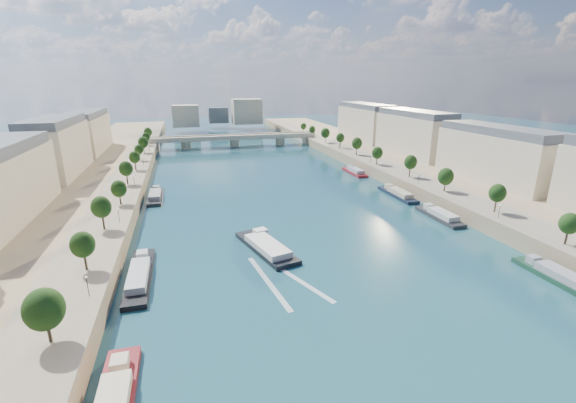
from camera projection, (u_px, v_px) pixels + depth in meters
ground at (277, 196)px, 150.03m from camera, size 700.00×700.00×0.00m
quay_left at (72, 205)px, 131.25m from camera, size 44.00×520.00×5.00m
quay_right at (437, 178)px, 167.30m from camera, size 44.00×520.00×5.00m
pave_left at (118, 195)px, 134.24m from camera, size 14.00×520.00×0.10m
pave_right at (407, 175)px, 162.78m from camera, size 14.00×520.00×0.10m
trees_left at (123, 178)px, 134.95m from camera, size 4.80×268.80×8.26m
trees_right at (392, 158)px, 169.85m from camera, size 4.80×268.80×8.26m
lamps_left at (127, 194)px, 125.34m from camera, size 0.36×200.36×4.28m
lamps_right at (392, 167)px, 165.43m from camera, size 0.36×200.36×4.28m
buildings_left at (33, 160)px, 134.85m from camera, size 16.00×226.00×23.20m
buildings_right at (449, 141)px, 177.40m from camera, size 16.00×226.00×23.20m
skyline at (223, 113)px, 348.44m from camera, size 79.00×42.00×22.00m
bridge at (234, 139)px, 260.78m from camera, size 112.00×12.00×8.15m
tour_barge at (266, 247)px, 102.20m from camera, size 13.36×25.95×3.58m
wake at (282, 280)px, 87.12m from camera, size 14.24×25.91×0.04m
moored_barges_left at (135, 299)px, 77.96m from camera, size 5.00×157.54×3.60m
moored_barges_right at (452, 222)px, 120.21m from camera, size 5.00×160.94×3.60m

